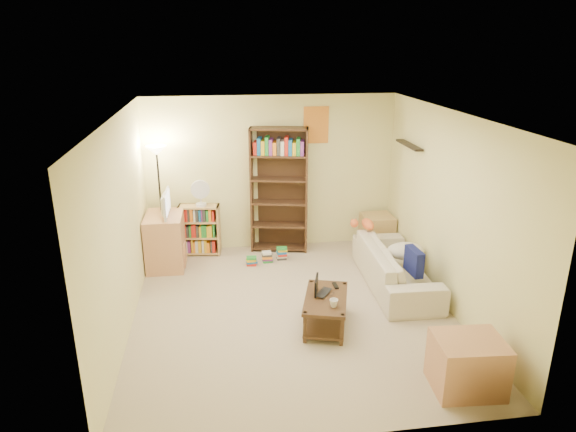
{
  "coord_description": "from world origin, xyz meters",
  "views": [
    {
      "loc": [
        -0.89,
        -5.78,
        3.32
      ],
      "look_at": [
        0.05,
        0.7,
        1.05
      ],
      "focal_mm": 32.0,
      "sensor_mm": 36.0,
      "label": 1
    }
  ],
  "objects_px": {
    "tv_stand": "(165,241)",
    "television": "(162,204)",
    "side_table": "(377,231)",
    "sofa": "(396,266)",
    "mug": "(334,303)",
    "end_cabinet": "(467,364)",
    "tabby_cat": "(365,224)",
    "short_bookshelf": "(200,230)",
    "tall_bookshelf": "(279,187)",
    "laptop": "(327,294)",
    "desk_fan": "(200,192)",
    "floor_lamp": "(158,170)",
    "coffee_table": "(326,308)"
  },
  "relations": [
    {
      "from": "tv_stand",
      "to": "television",
      "type": "distance_m",
      "value": 0.59
    },
    {
      "from": "side_table",
      "to": "sofa",
      "type": "bearing_deg",
      "value": -96.93
    },
    {
      "from": "mug",
      "to": "end_cabinet",
      "type": "xyz_separation_m",
      "value": [
        1.1,
        -1.1,
        -0.17
      ]
    },
    {
      "from": "sofa",
      "to": "tabby_cat",
      "type": "distance_m",
      "value": 0.88
    },
    {
      "from": "mug",
      "to": "short_bookshelf",
      "type": "relative_size",
      "value": 0.13
    },
    {
      "from": "tall_bookshelf",
      "to": "tv_stand",
      "type": "bearing_deg",
      "value": -155.68
    },
    {
      "from": "television",
      "to": "laptop",
      "type": "bearing_deg",
      "value": -132.97
    },
    {
      "from": "desk_fan",
      "to": "tall_bookshelf",
      "type": "bearing_deg",
      "value": 1.97
    },
    {
      "from": "sofa",
      "to": "end_cabinet",
      "type": "xyz_separation_m",
      "value": [
        -0.07,
        -2.29,
        -0.01
      ]
    },
    {
      "from": "tall_bookshelf",
      "to": "mug",
      "type": "bearing_deg",
      "value": -72.29
    },
    {
      "from": "mug",
      "to": "tall_bookshelf",
      "type": "bearing_deg",
      "value": 95.95
    },
    {
      "from": "tabby_cat",
      "to": "tv_stand",
      "type": "relative_size",
      "value": 0.55
    },
    {
      "from": "tall_bookshelf",
      "to": "tabby_cat",
      "type": "bearing_deg",
      "value": -20.21
    },
    {
      "from": "sofa",
      "to": "side_table",
      "type": "bearing_deg",
      "value": -4.98
    },
    {
      "from": "tabby_cat",
      "to": "short_bookshelf",
      "type": "xyz_separation_m",
      "value": [
        -2.51,
        0.76,
        -0.25
      ]
    },
    {
      "from": "laptop",
      "to": "floor_lamp",
      "type": "distance_m",
      "value": 3.28
    },
    {
      "from": "television",
      "to": "short_bookshelf",
      "type": "bearing_deg",
      "value": -50.52
    },
    {
      "from": "coffee_table",
      "to": "television",
      "type": "distance_m",
      "value": 3.01
    },
    {
      "from": "tabby_cat",
      "to": "side_table",
      "type": "distance_m",
      "value": 0.84
    },
    {
      "from": "sofa",
      "to": "television",
      "type": "xyz_separation_m",
      "value": [
        -3.25,
        1.13,
        0.72
      ]
    },
    {
      "from": "tall_bookshelf",
      "to": "end_cabinet",
      "type": "height_order",
      "value": "tall_bookshelf"
    },
    {
      "from": "coffee_table",
      "to": "mug",
      "type": "relative_size",
      "value": 9.41
    },
    {
      "from": "coffee_table",
      "to": "sofa",
      "type": "bearing_deg",
      "value": 53.84
    },
    {
      "from": "short_bookshelf",
      "to": "end_cabinet",
      "type": "relative_size",
      "value": 1.24
    },
    {
      "from": "sofa",
      "to": "short_bookshelf",
      "type": "height_order",
      "value": "short_bookshelf"
    },
    {
      "from": "television",
      "to": "sofa",
      "type": "bearing_deg",
      "value": -107.95
    },
    {
      "from": "tabby_cat",
      "to": "short_bookshelf",
      "type": "height_order",
      "value": "short_bookshelf"
    },
    {
      "from": "tv_stand",
      "to": "end_cabinet",
      "type": "relative_size",
      "value": 1.24
    },
    {
      "from": "sofa",
      "to": "side_table",
      "type": "xyz_separation_m",
      "value": [
        0.17,
        1.4,
        -0.01
      ]
    },
    {
      "from": "mug",
      "to": "desk_fan",
      "type": "bearing_deg",
      "value": 119.71
    },
    {
      "from": "tabby_cat",
      "to": "end_cabinet",
      "type": "bearing_deg",
      "value": -86.98
    },
    {
      "from": "sofa",
      "to": "laptop",
      "type": "relative_size",
      "value": 5.96
    },
    {
      "from": "sofa",
      "to": "desk_fan",
      "type": "height_order",
      "value": "desk_fan"
    },
    {
      "from": "sofa",
      "to": "end_cabinet",
      "type": "relative_size",
      "value": 3.03
    },
    {
      "from": "laptop",
      "to": "end_cabinet",
      "type": "distance_m",
      "value": 1.8
    },
    {
      "from": "side_table",
      "to": "tall_bookshelf",
      "type": "bearing_deg",
      "value": 175.28
    },
    {
      "from": "television",
      "to": "short_bookshelf",
      "type": "distance_m",
      "value": 0.88
    },
    {
      "from": "mug",
      "to": "tv_stand",
      "type": "xyz_separation_m",
      "value": [
        -2.08,
        2.32,
        -0.03
      ]
    },
    {
      "from": "mug",
      "to": "side_table",
      "type": "xyz_separation_m",
      "value": [
        1.34,
        2.58,
        -0.16
      ]
    },
    {
      "from": "tv_stand",
      "to": "desk_fan",
      "type": "height_order",
      "value": "desk_fan"
    },
    {
      "from": "mug",
      "to": "side_table",
      "type": "distance_m",
      "value": 2.91
    },
    {
      "from": "coffee_table",
      "to": "television",
      "type": "height_order",
      "value": "television"
    },
    {
      "from": "laptop",
      "to": "tall_bookshelf",
      "type": "distance_m",
      "value": 2.52
    },
    {
      "from": "tabby_cat",
      "to": "laptop",
      "type": "relative_size",
      "value": 1.35
    },
    {
      "from": "mug",
      "to": "laptop",
      "type": "bearing_deg",
      "value": 92.54
    },
    {
      "from": "sofa",
      "to": "tv_stand",
      "type": "distance_m",
      "value": 3.44
    },
    {
      "from": "coffee_table",
      "to": "short_bookshelf",
      "type": "xyz_separation_m",
      "value": [
        -1.53,
        2.47,
        0.16
      ]
    },
    {
      "from": "mug",
      "to": "side_table",
      "type": "relative_size",
      "value": 0.19
    },
    {
      "from": "sofa",
      "to": "laptop",
      "type": "xyz_separation_m",
      "value": [
        -1.18,
        -0.88,
        0.12
      ]
    },
    {
      "from": "tall_bookshelf",
      "to": "side_table",
      "type": "xyz_separation_m",
      "value": [
        1.62,
        -0.13,
        -0.79
      ]
    }
  ]
}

